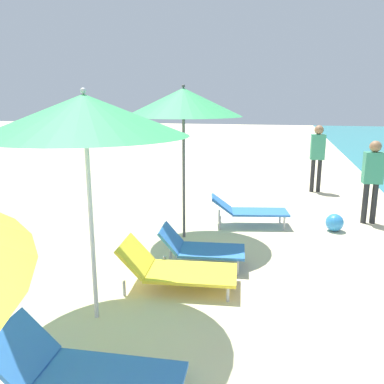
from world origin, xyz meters
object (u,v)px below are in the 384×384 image
beach_ball (335,223)px  umbrella_farthest (183,102)px  lounger_second_inland (83,371)px  lounger_farthest_shoreside (248,210)px  person_walking_near (317,151)px  lounger_farthest_inland (200,247)px  umbrella_second (85,116)px  person_walking_far (373,174)px  lounger_second_shoreside (175,268)px

beach_ball → umbrella_farthest: bearing=-160.1°
lounger_second_inland → lounger_farthest_shoreside: size_ratio=1.01×
lounger_farthest_shoreside → beach_ball: lounger_farthest_shoreside is taller
umbrella_farthest → person_walking_near: bearing=59.3°
lounger_farthest_inland → umbrella_second: bearing=-123.5°
lounger_second_inland → person_walking_near: 8.70m
umbrella_second → beach_ball: 5.28m
person_walking_near → person_walking_far: person_walking_near is taller
lounger_second_shoreside → lounger_farthest_inland: lounger_second_shoreside is taller
lounger_farthest_inland → person_walking_near: bearing=63.6°
umbrella_second → umbrella_farthest: (0.31, 2.84, 0.11)m
umbrella_second → person_walking_near: bearing=68.2°
umbrella_farthest → beach_ball: umbrella_farthest is taller
person_walking_near → person_walking_far: (0.85, -2.65, -0.09)m
lounger_farthest_inland → lounger_second_shoreside: bearing=-109.4°
person_walking_near → beach_ball: size_ratio=5.34×
umbrella_farthest → person_walking_near: 5.15m
umbrella_second → person_walking_near: 7.77m
umbrella_second → umbrella_farthest: bearing=83.9°
beach_ball → umbrella_second: bearing=-128.1°
lounger_second_inland → person_walking_near: bearing=70.6°
lounger_second_inland → umbrella_second: bearing=108.6°
lounger_second_shoreside → umbrella_farthest: size_ratio=0.59×
person_walking_far → umbrella_second: bearing=135.6°
umbrella_second → lounger_farthest_shoreside: (1.37, 3.76, -1.94)m
umbrella_second → beach_ball: umbrella_second is taller
umbrella_second → lounger_second_shoreside: (0.68, 0.91, -1.99)m
beach_ball → lounger_farthest_inland: bearing=-134.7°
umbrella_farthest → person_walking_far: bearing=25.8°
lounger_second_inland → person_walking_near: (2.36, 8.33, 0.81)m
beach_ball → lounger_farthest_shoreside: bearing=-178.0°
lounger_second_shoreside → umbrella_second: bearing=-132.8°
umbrella_second → person_walking_near: (2.86, 7.13, -1.17)m
lounger_second_shoreside → person_walking_near: size_ratio=0.89×
lounger_farthest_shoreside → person_walking_far: 2.54m
person_walking_near → beach_ball: bearing=-1.7°
lounger_second_shoreside → umbrella_farthest: 2.88m
lounger_farthest_inland → beach_ball: 3.05m
umbrella_second → lounger_second_shoreside: size_ratio=1.61×
lounger_second_shoreside → person_walking_near: bearing=64.6°
lounger_second_inland → lounger_second_shoreside: bearing=81.4°
lounger_farthest_shoreside → person_walking_far: (2.34, 0.73, 0.68)m
person_walking_near → umbrella_farthest: bearing=-34.8°
umbrella_second → lounger_farthest_inland: bearing=62.7°
person_walking_far → lounger_second_shoreside: bearing=134.9°
umbrella_second → lounger_second_inland: bearing=-67.8°
umbrella_farthest → person_walking_far: 4.02m
umbrella_second → lounger_farthest_shoreside: bearing=70.0°
lounger_second_inland → beach_ball: lounger_second_inland is taller
lounger_second_inland → lounger_farthest_inland: lounger_second_inland is taller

